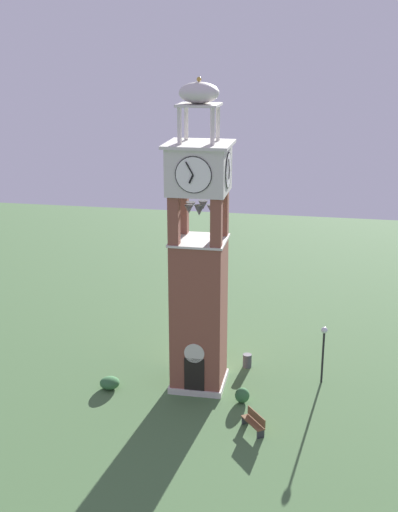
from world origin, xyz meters
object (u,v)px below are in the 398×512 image
Objects in this scene: park_bench at (254,422)px; trash_bin at (247,361)px; clock_tower at (199,268)px; lamp_post at (324,344)px.

park_bench is 1.92× the size of trash_bin.
park_bench is (3.56, -4.18, -6.40)m from clock_tower.
park_bench is at bearing -49.63° from clock_tower.
clock_tower is 10.91× the size of park_bench.
lamp_post reaches higher than park_bench.
park_bench is 6.79m from lamp_post.
park_bench is 0.46× the size of lamp_post.
clock_tower is 4.96× the size of lamp_post.
clock_tower is 8.43m from park_bench.
trash_bin is at bearing 46.96° from clock_tower.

